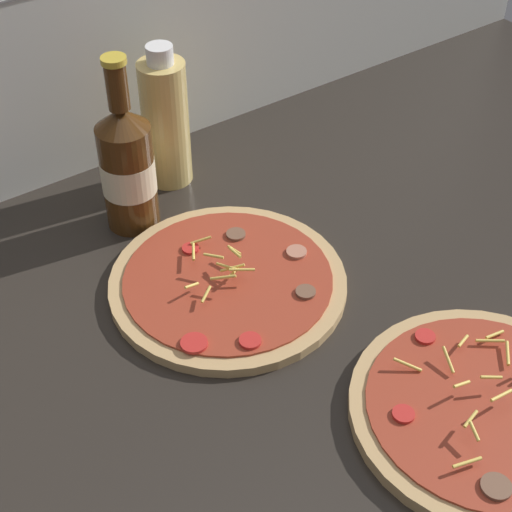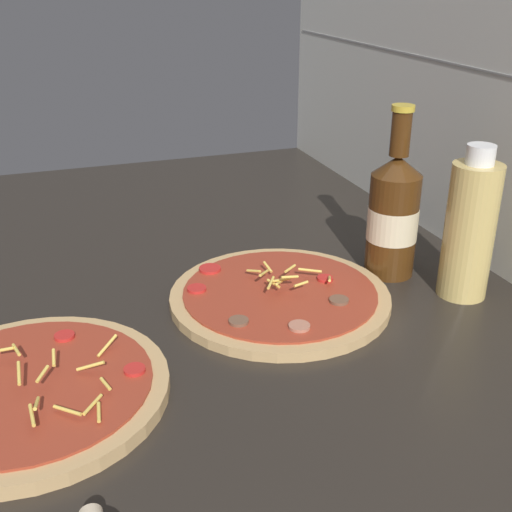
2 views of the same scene
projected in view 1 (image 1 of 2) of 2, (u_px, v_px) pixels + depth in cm
name	position (u px, v px, depth cm)	size (l,w,h in cm)	color
counter_slab	(338.00, 327.00, 93.41)	(160.00, 90.00, 2.50)	#28231E
pizza_near	(486.00, 411.00, 81.35)	(28.59, 28.59, 4.20)	tan
pizza_far	(228.00, 282.00, 96.27)	(29.25, 29.25, 4.62)	tan
beer_bottle	(127.00, 166.00, 100.67)	(7.14, 7.14, 24.30)	#47280F
oil_bottle	(165.00, 121.00, 108.02)	(6.55, 6.55, 20.72)	#D6B766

